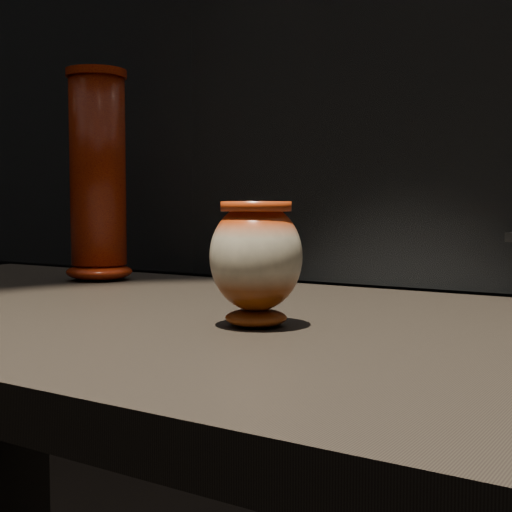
{
  "coord_description": "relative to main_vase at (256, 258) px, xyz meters",
  "views": [
    {
      "loc": [
        0.5,
        -0.77,
        1.05
      ],
      "look_at": [
        0.04,
        -0.05,
        0.99
      ],
      "focal_mm": 50.0,
      "sensor_mm": 36.0,
      "label": 1
    }
  ],
  "objects": [
    {
      "name": "main_vase",
      "position": [
        0.0,
        0.0,
        0.0
      ],
      "size": [
        0.14,
        0.14,
        0.15
      ],
      "rotation": [
        0.0,
        0.0,
        -0.32
      ],
      "color": "#76300A",
      "rests_on": "display_plinth"
    },
    {
      "name": "tall_vase",
      "position": [
        -0.55,
        0.29,
        0.12
      ],
      "size": [
        0.16,
        0.16,
        0.41
      ],
      "rotation": [
        0.0,
        0.0,
        0.23
      ],
      "color": "#A4310A",
      "rests_on": "display_plinth"
    }
  ]
}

